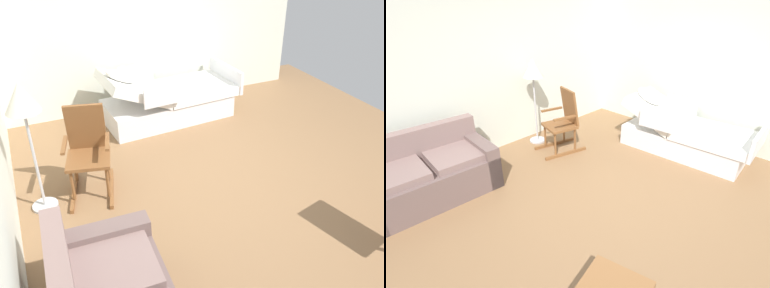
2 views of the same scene
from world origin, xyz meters
TOP-DOWN VIEW (x-y plane):
  - ground_plane at (0.00, 0.00)m, footprint 6.49×6.49m
  - side_wall at (2.65, 0.00)m, footprint 0.10×5.06m
  - hospital_bed at (1.93, 0.07)m, footprint 1.11×2.15m
  - rocking_chair at (0.56, 1.57)m, footprint 0.85×0.65m
  - floor_lamp at (0.43, 2.14)m, footprint 0.34×0.34m

SIDE VIEW (x-z plane):
  - ground_plane at x=0.00m, z-range 0.00..0.00m
  - hospital_bed at x=1.93m, z-range -0.19..0.79m
  - rocking_chair at x=0.56m, z-range -0.02..1.03m
  - floor_lamp at x=0.43m, z-range 0.49..1.97m
  - side_wall at x=2.65m, z-range 0.00..2.70m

